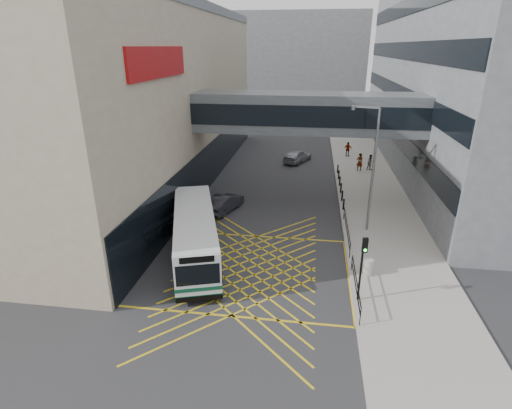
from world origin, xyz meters
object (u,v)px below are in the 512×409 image
at_px(car_dark, 224,203).
at_px(traffic_light, 363,260).
at_px(car_white, 189,254).
at_px(car_silver, 297,156).
at_px(litter_bin, 368,267).
at_px(pedestrian_c, 348,149).
at_px(pedestrian_b, 371,162).
at_px(pedestrian_a, 360,162).
at_px(bus, 195,233).
at_px(street_lamp, 371,163).

xyz_separation_m(car_dark, traffic_light, (9.53, -11.25, 1.85)).
distance_m(car_white, car_silver, 24.94).
bearing_deg(litter_bin, pedestrian_c, 88.53).
height_order(pedestrian_b, pedestrian_c, pedestrian_c).
bearing_deg(traffic_light, pedestrian_c, 75.97).
bearing_deg(pedestrian_b, litter_bin, -120.84).
relative_size(car_white, pedestrian_a, 2.56).
bearing_deg(car_silver, traffic_light, 122.90).
height_order(bus, traffic_light, traffic_light).
relative_size(car_dark, pedestrian_b, 2.69).
distance_m(bus, pedestrian_b, 24.36).
height_order(car_dark, pedestrian_b, pedestrian_b).
bearing_deg(street_lamp, car_dark, -174.48).
height_order(pedestrian_a, pedestrian_b, pedestrian_a).
relative_size(car_white, pedestrian_c, 2.77).
relative_size(car_dark, litter_bin, 4.63).
xyz_separation_m(pedestrian_a, pedestrian_b, (1.19, 0.42, -0.11)).
bearing_deg(pedestrian_a, litter_bin, 71.29).
bearing_deg(pedestrian_a, pedestrian_b, -175.36).
height_order(car_white, street_lamp, street_lamp).
relative_size(car_white, car_silver, 1.05).
bearing_deg(car_white, traffic_light, 142.02).
bearing_deg(pedestrian_c, traffic_light, 106.45).
relative_size(traffic_light, pedestrian_b, 2.22).
bearing_deg(traffic_light, pedestrian_b, 70.69).
xyz_separation_m(car_white, street_lamp, (11.00, 6.50, 4.31)).
xyz_separation_m(traffic_light, pedestrian_a, (2.24, 23.76, -1.44)).
distance_m(car_silver, pedestrian_a, 7.33).
bearing_deg(street_lamp, car_silver, 124.86).
distance_m(litter_bin, pedestrian_c, 26.89).
distance_m(car_dark, traffic_light, 14.86).
distance_m(litter_bin, pedestrian_a, 21.12).
relative_size(bus, traffic_light, 2.95).
distance_m(car_dark, litter_bin, 13.38).
height_order(car_white, pedestrian_a, pedestrian_a).
bearing_deg(pedestrian_b, car_silver, 137.48).
relative_size(bus, litter_bin, 11.28).
bearing_deg(pedestrian_b, pedestrian_a, 175.59).
relative_size(street_lamp, pedestrian_b, 5.25).
distance_m(pedestrian_a, pedestrian_c, 5.87).
bearing_deg(street_lamp, litter_bin, -76.75).
height_order(bus, car_white, bus).
distance_m(traffic_light, pedestrian_b, 24.47).
distance_m(car_dark, street_lamp, 11.83).
distance_m(street_lamp, litter_bin, 7.71).
relative_size(street_lamp, pedestrian_a, 4.61).
xyz_separation_m(litter_bin, pedestrian_a, (1.48, 21.06, 0.46)).
bearing_deg(car_white, litter_bin, 157.42).
xyz_separation_m(street_lamp, pedestrian_c, (0.23, 20.59, -4.04)).
bearing_deg(car_white, car_dark, -115.34).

